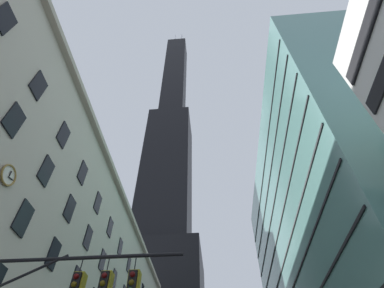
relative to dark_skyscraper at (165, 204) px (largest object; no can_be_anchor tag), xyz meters
name	(u,v)px	position (x,y,z in m)	size (l,w,h in m)	color
dark_skyscraper	(165,204)	(0.00, 0.00, 0.00)	(24.59, 24.59, 202.87)	black
glass_office_midrise	(353,250)	(35.23, -43.57, -40.51)	(19.15, 49.22, 42.35)	slate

